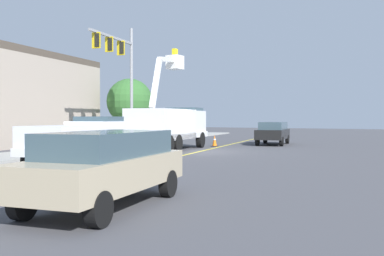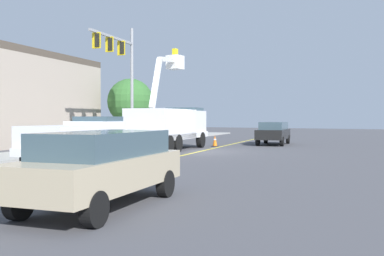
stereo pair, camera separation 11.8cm
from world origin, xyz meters
TOP-DOWN VIEW (x-y plane):
  - ground at (0.00, 0.00)m, footprint 120.00×120.00m
  - sidewalk_far_side at (-1.42, 7.53)m, footprint 59.63×14.68m
  - lane_centre_stripe at (0.00, 0.00)m, footprint 49.16×9.44m
  - utility_bucket_truck at (0.56, 2.31)m, footprint 8.52×3.98m
  - service_pickup_truck at (-8.99, 0.50)m, footprint 5.89×3.10m
  - passing_minivan at (8.97, -1.42)m, footprint 5.07×2.76m
  - trailing_sedan at (-14.64, -5.88)m, footprint 5.07×2.76m
  - traffic_cone_leading at (-11.94, -1.77)m, footprint 0.40×0.40m
  - traffic_cone_mid_front at (4.94, 1.42)m, footprint 0.40×0.40m
  - traffic_signal_mast at (1.58, 7.06)m, footprint 5.59×1.28m
  - street_tree_right at (7.44, 10.90)m, footprint 3.93×3.93m

SIDE VIEW (x-z plane):
  - ground at x=0.00m, z-range 0.00..0.00m
  - lane_centre_stripe at x=0.00m, z-range 0.00..0.01m
  - sidewalk_far_side at x=-1.42m, z-range 0.00..0.12m
  - traffic_cone_leading at x=-11.94m, z-range -0.01..0.70m
  - traffic_cone_mid_front at x=4.94m, z-range -0.01..0.79m
  - passing_minivan at x=8.97m, z-range 0.13..1.82m
  - trailing_sedan at x=-14.64m, z-range 0.13..1.82m
  - service_pickup_truck at x=-8.99m, z-range 0.09..2.15m
  - utility_bucket_truck at x=0.56m, z-range -1.67..4.89m
  - street_tree_right at x=7.44m, z-range 0.72..6.09m
  - traffic_signal_mast at x=1.58m, z-range 1.51..10.06m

